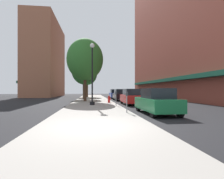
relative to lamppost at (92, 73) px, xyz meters
name	(u,v)px	position (x,y,z in m)	size (l,w,h in m)	color
ground_plane	(121,101)	(4.10, 8.00, -3.20)	(90.00, 90.00, 0.00)	black
sidewalk_slab	(93,100)	(0.10, 9.00, -3.14)	(4.80, 50.00, 0.12)	gray
building_right_brick	(180,15)	(15.10, 12.00, 11.27)	(6.80, 40.00, 28.99)	brown
building_far_background	(46,60)	(-10.91, 27.00, 5.56)	(6.80, 18.00, 17.56)	#9E6047
lamppost	(92,73)	(0.00, 0.00, 0.00)	(0.48, 0.48, 5.90)	black
fire_hydrant	(109,99)	(1.88, 2.69, -2.68)	(0.33, 0.26, 0.79)	red
parking_meter_near	(127,99)	(2.15, -6.04, -2.25)	(0.14, 0.09, 1.31)	slate
parking_meter_far	(116,97)	(2.15, -1.09, -2.25)	(0.14, 0.09, 1.31)	slate
tree_near	(87,74)	(-0.99, 19.47, 1.68)	(4.12, 4.12, 7.16)	#422D1E
tree_mid	(85,60)	(-0.90, 5.85, 2.23)	(4.64, 4.64, 8.00)	#422D1E
tree_far	(84,70)	(-1.28, 11.76, 1.48)	(3.98, 3.98, 6.87)	#422D1E
car_green	(157,101)	(4.10, -6.04, -2.39)	(1.80, 4.30, 1.66)	black
car_red	(132,97)	(4.10, 1.08, -2.39)	(1.80, 4.30, 1.66)	black
car_black	(120,95)	(4.10, 8.45, -2.39)	(1.80, 4.30, 1.66)	black
car_blue	(115,94)	(4.10, 14.40, -2.39)	(1.80, 4.30, 1.66)	black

